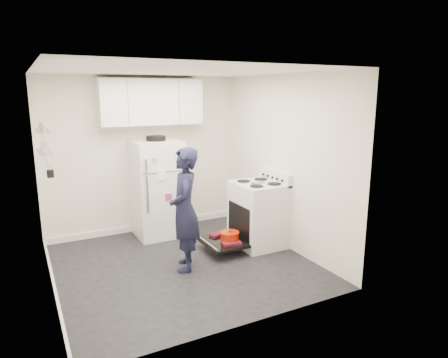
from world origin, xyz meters
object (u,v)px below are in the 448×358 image
electric_range (257,215)px  person (185,210)px  open_oven_door (225,240)px  refrigerator (158,188)px

electric_range → person: (-1.26, -0.26, 0.32)m
electric_range → open_oven_door: (-0.56, -0.03, -0.28)m
person → open_oven_door: bearing=129.6°
electric_range → person: person is taller
open_oven_door → person: size_ratio=0.44×
open_oven_door → refrigerator: (-0.61, 1.13, 0.58)m
electric_range → person: size_ratio=0.69×
electric_range → refrigerator: 1.63m
refrigerator → person: (-0.10, -1.36, 0.03)m
refrigerator → electric_range: bearing=-43.3°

